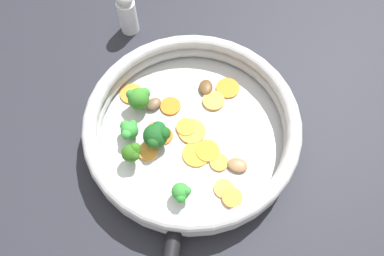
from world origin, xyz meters
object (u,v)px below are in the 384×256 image
object	(u,v)px
carrot_slice_10	(163,134)
mushroom_piece_2	(206,87)
broccoli_floret_4	(181,192)
mushroom_piece_1	(237,165)
carrot_slice_7	(171,106)
carrot_slice_12	(148,152)
broccoli_floret_2	(139,98)
salt_shaker	(127,12)
carrot_slice_11	(207,151)
carrot_slice_9	(224,189)
carrot_slice_0	(219,162)
carrot_slice_2	(194,133)
carrot_slice_3	(132,94)
broccoli_floret_0	(129,130)
skillet	(192,134)
carrot_slice_8	(232,198)
broccoli_floret_3	(132,153)
mushroom_piece_0	(154,104)
carrot_slice_5	(198,154)
carrot_slice_13	(228,88)
carrot_slice_6	(156,131)
broccoli_floret_1	(157,135)
carrot_slice_1	(214,101)
carrot_slice_4	(186,127)

from	to	relation	value
carrot_slice_10	mushroom_piece_2	xyz separation A→B (m)	(0.09, 0.08, 0.00)
broccoli_floret_4	mushroom_piece_1	size ratio (longest dim) A/B	1.06
carrot_slice_7	carrot_slice_12	distance (m)	0.10
broccoli_floret_2	salt_shaker	bearing A→B (deg)	90.76
carrot_slice_11	carrot_slice_9	bearing A→B (deg)	-78.74
carrot_slice_0	carrot_slice_2	world-z (taller)	same
carrot_slice_9	mushroom_piece_2	distance (m)	0.20
carrot_slice_3	carrot_slice_10	bearing A→B (deg)	-63.42
broccoli_floret_2	mushroom_piece_1	distance (m)	0.21
carrot_slice_10	broccoli_floret_0	size ratio (longest dim) A/B	0.93
skillet	carrot_slice_8	world-z (taller)	carrot_slice_8
carrot_slice_9	broccoli_floret_4	size ratio (longest dim) A/B	0.90
broccoli_floret_3	salt_shaker	distance (m)	0.30
carrot_slice_11	broccoli_floret_2	distance (m)	0.15
broccoli_floret_3	mushroom_piece_0	distance (m)	0.11
broccoli_floret_4	carrot_slice_10	bearing A→B (deg)	97.28
carrot_slice_5	carrot_slice_0	bearing A→B (deg)	-33.26
carrot_slice_10	carrot_slice_13	bearing A→B (deg)	29.74
carrot_slice_0	mushroom_piece_1	distance (m)	0.03
carrot_slice_6	carrot_slice_13	size ratio (longest dim) A/B	0.86
broccoli_floret_0	broccoli_floret_1	bearing A→B (deg)	-23.82
carrot_slice_12	mushroom_piece_0	world-z (taller)	mushroom_piece_0
carrot_slice_2	broccoli_floret_0	size ratio (longest dim) A/B	1.32
carrot_slice_13	mushroom_piece_1	size ratio (longest dim) A/B	1.26
carrot_slice_7	carrot_slice_8	xyz separation A→B (m)	(0.07, -0.19, 0.00)
carrot_slice_0	carrot_slice_1	distance (m)	0.12
carrot_slice_7	carrot_slice_10	size ratio (longest dim) A/B	1.10
skillet	mushroom_piece_2	world-z (taller)	mushroom_piece_2
carrot_slice_1	broccoli_floret_2	bearing A→B (deg)	174.85
skillet	carrot_slice_12	xyz separation A→B (m)	(-0.08, -0.03, 0.01)
carrot_slice_6	salt_shaker	size ratio (longest dim) A/B	0.37
carrot_slice_7	broccoli_floret_3	xyz separation A→B (m)	(-0.07, -0.09, 0.03)
carrot_slice_2	broccoli_floret_0	xyz separation A→B (m)	(-0.11, 0.02, 0.02)
broccoli_floret_0	broccoli_floret_4	distance (m)	0.14
carrot_slice_4	carrot_slice_13	xyz separation A→B (m)	(0.09, 0.07, -0.00)
carrot_slice_4	broccoli_floret_2	xyz separation A→B (m)	(-0.07, 0.06, 0.03)
broccoli_floret_1	mushroom_piece_1	size ratio (longest dim) A/B	1.47
mushroom_piece_0	broccoli_floret_4	bearing A→B (deg)	-82.33
broccoli_floret_0	broccoli_floret_1	xyz separation A→B (m)	(0.05, -0.02, 0.01)
carrot_slice_12	broccoli_floret_3	bearing A→B (deg)	-158.67
carrot_slice_9	broccoli_floret_0	distance (m)	0.19
carrot_slice_4	broccoli_floret_1	world-z (taller)	broccoli_floret_1
carrot_slice_7	broccoli_floret_0	world-z (taller)	broccoli_floret_0
carrot_slice_2	carrot_slice_4	xyz separation A→B (m)	(-0.01, 0.01, 0.00)
carrot_slice_1	broccoli_floret_2	world-z (taller)	broccoli_floret_2
carrot_slice_9	carrot_slice_11	xyz separation A→B (m)	(-0.01, 0.07, 0.00)
carrot_slice_10	mushroom_piece_0	xyz separation A→B (m)	(-0.01, 0.06, 0.01)
carrot_slice_8	broccoli_floret_2	bearing A→B (deg)	123.06
carrot_slice_7	mushroom_piece_0	xyz separation A→B (m)	(-0.03, 0.01, 0.00)
carrot_slice_2	carrot_slice_7	xyz separation A→B (m)	(-0.03, 0.06, 0.00)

